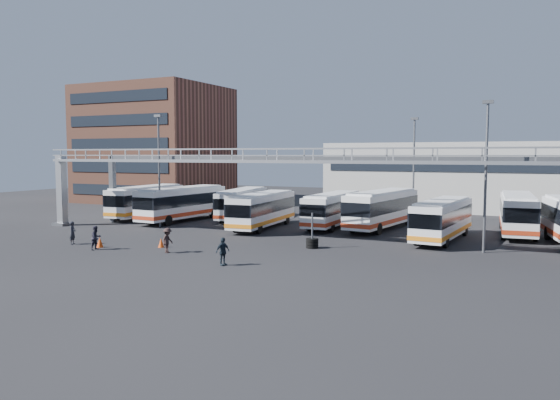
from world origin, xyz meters
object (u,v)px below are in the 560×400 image
at_px(tire_stack, 312,242).
at_px(bus_5, 382,208).
at_px(light_pole_left, 159,164).
at_px(cone_right, 161,243).
at_px(bus_4, 333,208).
at_px(pedestrian_b, 96,238).
at_px(bus_6, 443,218).
at_px(pedestrian_d, 223,251).
at_px(light_pole_back, 414,164).
at_px(bus_7, 518,212).
at_px(bus_0, 146,200).
at_px(pedestrian_c, 168,240).
at_px(cone_left, 100,242).
at_px(bus_2, 242,203).
at_px(bus_1, 182,202).
at_px(bus_3, 263,209).
at_px(light_pole_mid, 486,168).

bearing_deg(tire_stack, bus_5, 81.39).
bearing_deg(light_pole_left, bus_5, 21.97).
bearing_deg(cone_right, bus_4, 65.13).
distance_m(pedestrian_b, cone_right, 4.45).
height_order(bus_6, pedestrian_d, bus_6).
bearing_deg(light_pole_back, bus_5, -101.63).
relative_size(light_pole_back, bus_7, 0.91).
bearing_deg(bus_0, pedestrian_b, -65.67).
height_order(bus_7, pedestrian_c, bus_7).
distance_m(bus_5, pedestrian_d, 20.36).
relative_size(light_pole_back, cone_left, 13.62).
height_order(bus_2, pedestrian_d, bus_2).
bearing_deg(pedestrian_c, pedestrian_b, 96.47).
relative_size(bus_5, cone_left, 15.36).
xyz_separation_m(bus_0, pedestrian_c, (14.94, -15.95, -0.98)).
distance_m(bus_2, bus_6, 21.36).
distance_m(bus_7, pedestrian_b, 33.33).
height_order(bus_1, bus_4, bus_1).
height_order(bus_2, bus_6, bus_6).
xyz_separation_m(bus_2, pedestrian_d, (10.49, -20.70, -0.87)).
bearing_deg(pedestrian_d, bus_2, 45.84).
bearing_deg(bus_0, light_pole_left, -47.39).
height_order(light_pole_back, bus_5, light_pole_back).
height_order(bus_4, pedestrian_c, bus_4).
xyz_separation_m(bus_5, bus_7, (10.99, 1.61, -0.04)).
height_order(bus_0, bus_2, bus_0).
xyz_separation_m(light_pole_back, bus_7, (9.66, -4.86, -3.87)).
relative_size(bus_1, bus_2, 1.08).
distance_m(bus_0, cone_right, 19.60).
xyz_separation_m(light_pole_left, bus_4, (14.29, 6.83, -4.01)).
height_order(light_pole_back, pedestrian_c, light_pole_back).
relative_size(pedestrian_d, cone_left, 2.26).
bearing_deg(bus_0, bus_5, -0.72).
bearing_deg(bus_5, bus_3, -149.62).
bearing_deg(light_pole_left, pedestrian_b, -72.96).
bearing_deg(bus_0, bus_4, -1.70).
height_order(bus_2, cone_left, bus_2).
bearing_deg(cone_right, bus_7, 38.45).
height_order(bus_1, bus_2, bus_1).
bearing_deg(light_pole_left, bus_1, 99.45).
xyz_separation_m(bus_7, pedestrian_d, (-15.29, -21.48, -1.01)).
height_order(light_pole_back, bus_0, light_pole_back).
bearing_deg(bus_4, pedestrian_d, -90.42).
distance_m(bus_6, cone_right, 21.31).
height_order(light_pole_back, bus_3, light_pole_back).
bearing_deg(light_pole_back, cone_right, -119.61).
relative_size(bus_2, bus_6, 1.00).
height_order(light_pole_mid, pedestrian_d, light_pole_mid).
relative_size(light_pole_left, bus_2, 0.97).
relative_size(light_pole_back, pedestrian_b, 6.09).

